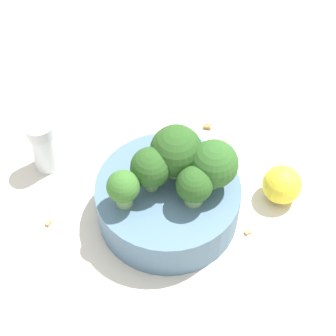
% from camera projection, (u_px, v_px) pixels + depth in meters
% --- Properties ---
extents(ground_plane, '(3.00, 3.00, 0.00)m').
position_uv_depth(ground_plane, '(168.00, 214.00, 0.65)').
color(ground_plane, beige).
extents(bowl, '(0.16, 0.16, 0.05)m').
position_uv_depth(bowl, '(168.00, 201.00, 0.63)').
color(bowl, slate).
rests_on(bowl, ground_plane).
extents(broccoli_floret_0, '(0.04, 0.04, 0.05)m').
position_uv_depth(broccoli_floret_0, '(151.00, 168.00, 0.58)').
color(broccoli_floret_0, '#84AD66').
rests_on(broccoli_floret_0, bowl).
extents(broccoli_floret_1, '(0.06, 0.06, 0.07)m').
position_uv_depth(broccoli_floret_1, '(178.00, 152.00, 0.59)').
color(broccoli_floret_1, '#8EB770').
rests_on(broccoli_floret_1, bowl).
extents(broccoli_floret_2, '(0.05, 0.05, 0.06)m').
position_uv_depth(broccoli_floret_2, '(214.00, 164.00, 0.58)').
color(broccoli_floret_2, '#84AD66').
rests_on(broccoli_floret_2, bowl).
extents(broccoli_floret_3, '(0.04, 0.04, 0.05)m').
position_uv_depth(broccoli_floret_3, '(194.00, 186.00, 0.58)').
color(broccoli_floret_3, '#84AD66').
rests_on(broccoli_floret_3, bowl).
extents(broccoli_floret_4, '(0.03, 0.03, 0.05)m').
position_uv_depth(broccoli_floret_4, '(123.00, 188.00, 0.57)').
color(broccoli_floret_4, '#7A9E5B').
rests_on(broccoli_floret_4, bowl).
extents(pepper_shaker, '(0.03, 0.03, 0.07)m').
position_uv_depth(pepper_shaker, '(43.00, 145.00, 0.67)').
color(pepper_shaker, silver).
rests_on(pepper_shaker, ground_plane).
extents(lemon_wedge, '(0.05, 0.05, 0.05)m').
position_uv_depth(lemon_wedge, '(282.00, 185.00, 0.65)').
color(lemon_wedge, yellow).
rests_on(lemon_wedge, ground_plane).
extents(almond_crumb_0, '(0.01, 0.01, 0.01)m').
position_uv_depth(almond_crumb_0, '(248.00, 232.00, 0.63)').
color(almond_crumb_0, '#AD7F4C').
rests_on(almond_crumb_0, ground_plane).
extents(almond_crumb_1, '(0.01, 0.01, 0.01)m').
position_uv_depth(almond_crumb_1, '(150.00, 140.00, 0.71)').
color(almond_crumb_1, tan).
rests_on(almond_crumb_1, ground_plane).
extents(almond_crumb_2, '(0.01, 0.01, 0.01)m').
position_uv_depth(almond_crumb_2, '(48.00, 222.00, 0.64)').
color(almond_crumb_2, '#AD7F4C').
rests_on(almond_crumb_2, ground_plane).
extents(almond_crumb_3, '(0.01, 0.01, 0.01)m').
position_uv_depth(almond_crumb_3, '(208.00, 125.00, 0.73)').
color(almond_crumb_3, olive).
rests_on(almond_crumb_3, ground_plane).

